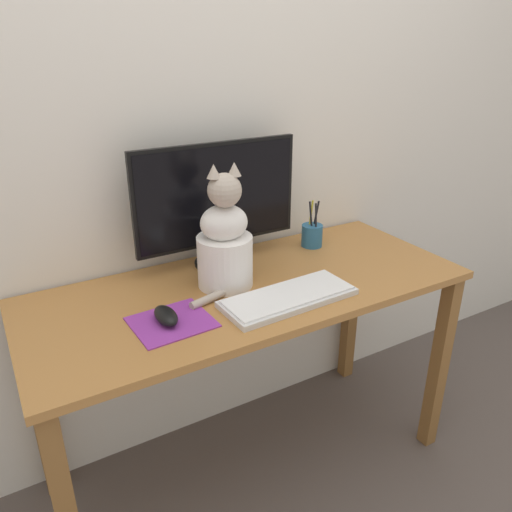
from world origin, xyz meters
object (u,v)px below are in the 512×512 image
at_px(monitor, 217,200).
at_px(cat, 225,242).
at_px(computer_mouse_left, 166,316).
at_px(keyboard, 288,297).
at_px(pen_cup, 312,235).

bearing_deg(monitor, cat, -109.31).
relative_size(monitor, computer_mouse_left, 5.17).
distance_m(keyboard, cat, 0.26).
bearing_deg(cat, computer_mouse_left, -147.52).
bearing_deg(computer_mouse_left, cat, 26.67).
bearing_deg(pen_cup, computer_mouse_left, -159.60).
xyz_separation_m(keyboard, computer_mouse_left, (-0.36, 0.06, 0.01)).
relative_size(keyboard, cat, 1.06).
distance_m(monitor, pen_cup, 0.42).
xyz_separation_m(monitor, cat, (-0.05, -0.15, -0.08)).
relative_size(cat, pen_cup, 2.27).
bearing_deg(keyboard, computer_mouse_left, 168.07).
distance_m(keyboard, computer_mouse_left, 0.37).
bearing_deg(keyboard, cat, 119.67).
bearing_deg(computer_mouse_left, keyboard, -9.82).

